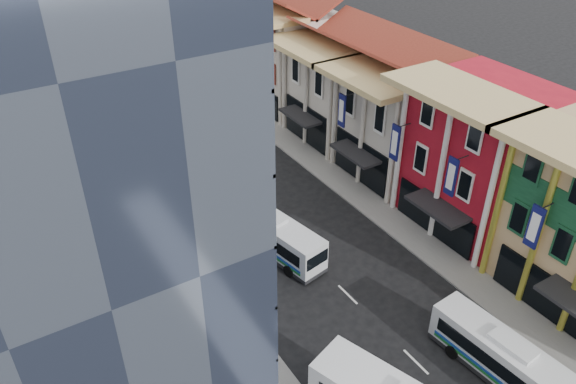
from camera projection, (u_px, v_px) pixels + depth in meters
sidewalk_right at (378, 209)px, 48.28m from camera, size 3.00×90.00×0.15m
sidewalk_left at (196, 280)px, 40.79m from camera, size 3.00×90.00×0.15m
shophouse_red at (480, 157)px, 43.91m from camera, size 8.00×10.00×12.00m
shophouse_cream_near at (398, 123)px, 51.23m from camera, size 8.00×9.00×10.00m
shophouse_cream_mid at (340, 91)px, 57.66m from camera, size 8.00×9.00×10.00m
shophouse_cream_far at (287, 56)px, 64.88m from camera, size 8.00×12.00×11.00m
office_tower at (30, 143)px, 26.77m from camera, size 12.00×26.00×30.00m
office_block_far at (13, 116)px, 47.98m from camera, size 10.00×18.00×14.00m
bus_left_far at (270, 231)px, 43.06m from camera, size 4.28×10.48×3.28m
bus_right at (508, 361)px, 32.63m from camera, size 3.13×10.04×3.17m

